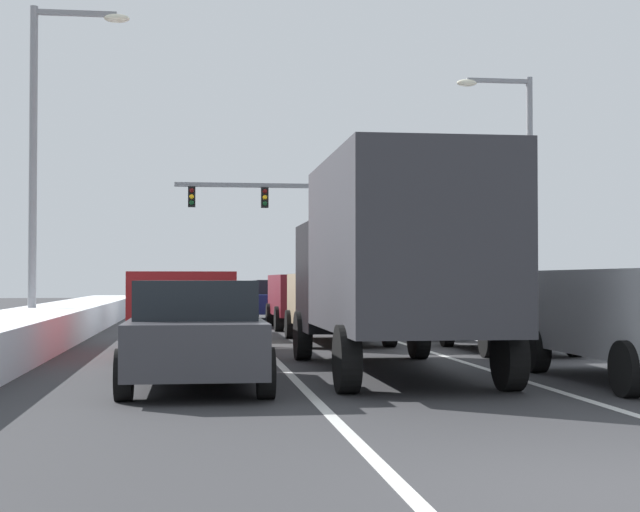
# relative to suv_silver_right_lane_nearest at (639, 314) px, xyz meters

# --- Properties ---
(ground_plane) EXTENTS (120.00, 120.00, 0.00)m
(ground_plane) POSITION_rel_suv_silver_right_lane_nearest_xyz_m (-3.30, 8.39, -1.02)
(ground_plane) COLOR #333335
(lane_stripe_between_right_lane_and_center_lane) EXTENTS (0.14, 42.42, 0.01)m
(lane_stripe_between_right_lane_and_center_lane) POSITION_rel_suv_silver_right_lane_nearest_xyz_m (-1.60, 12.25, -1.01)
(lane_stripe_between_right_lane_and_center_lane) COLOR silver
(lane_stripe_between_right_lane_and_center_lane) RESTS_ON ground
(lane_stripe_between_center_lane_and_left_lane) EXTENTS (0.14, 42.42, 0.01)m
(lane_stripe_between_center_lane_and_left_lane) POSITION_rel_suv_silver_right_lane_nearest_xyz_m (-5.00, 12.25, -1.01)
(lane_stripe_between_center_lane_and_left_lane) COLOR silver
(lane_stripe_between_center_lane_and_left_lane) RESTS_ON ground
(snow_bank_right_shoulder) EXTENTS (1.97, 42.42, 0.72)m
(snow_bank_right_shoulder) POSITION_rel_suv_silver_right_lane_nearest_xyz_m (3.70, 12.25, -0.65)
(snow_bank_right_shoulder) COLOR white
(snow_bank_right_shoulder) RESTS_ON ground
(snow_bank_left_shoulder) EXTENTS (2.11, 42.42, 0.77)m
(snow_bank_left_shoulder) POSITION_rel_suv_silver_right_lane_nearest_xyz_m (-10.30, 12.25, -0.63)
(snow_bank_left_shoulder) COLOR white
(snow_bank_left_shoulder) RESTS_ON ground
(suv_silver_right_lane_nearest) EXTENTS (2.16, 4.90, 1.67)m
(suv_silver_right_lane_nearest) POSITION_rel_suv_silver_right_lane_nearest_xyz_m (0.00, 0.00, 0.00)
(suv_silver_right_lane_nearest) COLOR #B7BABF
(suv_silver_right_lane_nearest) RESTS_ON ground
(sedan_white_right_lane_second) EXTENTS (2.00, 4.50, 1.51)m
(sedan_white_right_lane_second) POSITION_rel_suv_silver_right_lane_nearest_xyz_m (0.05, 6.23, -0.25)
(sedan_white_right_lane_second) COLOR silver
(sedan_white_right_lane_second) RESTS_ON ground
(suv_gray_right_lane_third) EXTENTS (2.16, 4.90, 1.67)m
(suv_gray_right_lane_third) POSITION_rel_suv_silver_right_lane_nearest_xyz_m (0.05, 12.02, 0.00)
(suv_gray_right_lane_third) COLOR slate
(suv_gray_right_lane_third) RESTS_ON ground
(sedan_green_right_lane_fourth) EXTENTS (2.00, 4.50, 1.51)m
(sedan_green_right_lane_fourth) POSITION_rel_suv_silver_right_lane_nearest_xyz_m (0.14, 19.14, -0.25)
(sedan_green_right_lane_fourth) COLOR #1E5633
(sedan_green_right_lane_fourth) RESTS_ON ground
(box_truck_center_lane_nearest) EXTENTS (2.53, 7.20, 3.36)m
(box_truck_center_lane_nearest) POSITION_rel_suv_silver_right_lane_nearest_xyz_m (-3.37, 1.64, 0.88)
(box_truck_center_lane_nearest) COLOR black
(box_truck_center_lane_nearest) RESTS_ON ground
(suv_tan_center_lane_second) EXTENTS (2.16, 4.90, 1.67)m
(suv_tan_center_lane_second) POSITION_rel_suv_silver_right_lane_nearest_xyz_m (-3.12, 9.52, 0.00)
(suv_tan_center_lane_second) COLOR #937F60
(suv_tan_center_lane_second) RESTS_ON ground
(suv_maroon_center_lane_third) EXTENTS (2.16, 4.90, 1.67)m
(suv_maroon_center_lane_third) POSITION_rel_suv_silver_right_lane_nearest_xyz_m (-3.12, 16.35, 0.00)
(suv_maroon_center_lane_third) COLOR maroon
(suv_maroon_center_lane_third) RESTS_ON ground
(sedan_navy_center_lane_fourth) EXTENTS (2.00, 4.50, 1.51)m
(sedan_navy_center_lane_fourth) POSITION_rel_suv_silver_right_lane_nearest_xyz_m (-3.48, 22.73, -0.25)
(sedan_navy_center_lane_fourth) COLOR navy
(sedan_navy_center_lane_fourth) RESTS_ON ground
(sedan_charcoal_left_lane_nearest) EXTENTS (2.00, 4.50, 1.51)m
(sedan_charcoal_left_lane_nearest) POSITION_rel_suv_silver_right_lane_nearest_xyz_m (-6.50, 0.29, -0.25)
(sedan_charcoal_left_lane_nearest) COLOR #38383D
(sedan_charcoal_left_lane_nearest) RESTS_ON ground
(suv_red_left_lane_second) EXTENTS (2.16, 4.90, 1.67)m
(suv_red_left_lane_second) POSITION_rel_suv_silver_right_lane_nearest_xyz_m (-6.75, 6.13, 0.00)
(suv_red_left_lane_second) COLOR maroon
(suv_red_left_lane_second) RESTS_ON ground
(suv_silver_left_lane_third) EXTENTS (2.16, 4.90, 1.67)m
(suv_silver_left_lane_third) POSITION_rel_suv_silver_right_lane_nearest_xyz_m (-6.88, 13.14, 0.00)
(suv_silver_left_lane_third) COLOR #B7BABF
(suv_silver_left_lane_third) RESTS_ON ground
(suv_white_left_lane_fourth) EXTENTS (2.16, 4.90, 1.67)m
(suv_white_left_lane_fourth) POSITION_rel_suv_silver_right_lane_nearest_xyz_m (-6.57, 19.53, 0.00)
(suv_white_left_lane_fourth) COLOR silver
(suv_white_left_lane_fourth) RESTS_ON ground
(traffic_light_gantry) EXTENTS (10.94, 0.47, 6.20)m
(traffic_light_gantry) POSITION_rel_suv_silver_right_lane_nearest_xyz_m (-0.53, 31.52, 3.72)
(traffic_light_gantry) COLOR slate
(traffic_light_gantry) RESTS_ON ground
(street_lamp_right_mid) EXTENTS (2.66, 0.36, 8.45)m
(street_lamp_right_mid) POSITION_rel_suv_silver_right_lane_nearest_xyz_m (4.45, 18.04, 4.02)
(street_lamp_right_mid) COLOR gray
(street_lamp_right_mid) RESTS_ON ground
(street_lamp_left_mid) EXTENTS (2.66, 0.36, 8.92)m
(street_lamp_left_mid) POSITION_rel_suv_silver_right_lane_nearest_xyz_m (-10.54, 13.11, 4.27)
(street_lamp_left_mid) COLOR gray
(street_lamp_left_mid) RESTS_ON ground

